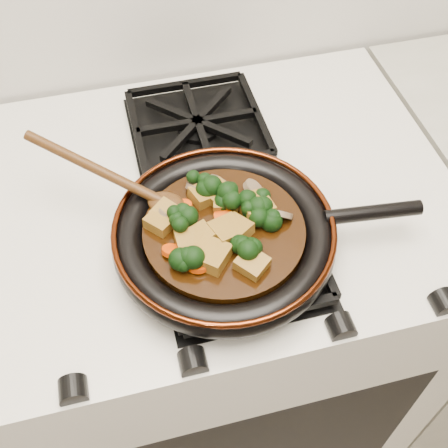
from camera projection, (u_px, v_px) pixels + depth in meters
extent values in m
cube|color=beige|center=(219.00, 324.00, 1.25)|extent=(0.76, 0.60, 0.90)
cylinder|color=black|center=(224.00, 240.00, 0.79)|extent=(0.29, 0.29, 0.01)
torus|color=black|center=(224.00, 236.00, 0.79)|extent=(0.31, 0.31, 0.04)
torus|color=#4A1C0A|center=(224.00, 227.00, 0.77)|extent=(0.31, 0.31, 0.01)
cylinder|color=black|center=(373.00, 213.00, 0.79)|extent=(0.14, 0.04, 0.02)
cylinder|color=black|center=(224.00, 233.00, 0.78)|extent=(0.23, 0.23, 0.02)
cube|color=brown|center=(252.00, 264.00, 0.73)|extent=(0.05, 0.05, 0.02)
cube|color=brown|center=(225.00, 201.00, 0.79)|extent=(0.04, 0.04, 0.02)
cube|color=brown|center=(211.00, 256.00, 0.73)|extent=(0.06, 0.06, 0.03)
cube|color=brown|center=(204.00, 195.00, 0.80)|extent=(0.05, 0.04, 0.02)
cube|color=brown|center=(236.00, 230.00, 0.76)|extent=(0.05, 0.05, 0.03)
cube|color=brown|center=(167.00, 214.00, 0.78)|extent=(0.05, 0.05, 0.03)
cube|color=brown|center=(219.00, 195.00, 0.80)|extent=(0.05, 0.05, 0.03)
cube|color=brown|center=(200.00, 237.00, 0.76)|extent=(0.05, 0.04, 0.02)
cube|color=brown|center=(227.00, 231.00, 0.76)|extent=(0.05, 0.05, 0.03)
cube|color=brown|center=(161.00, 222.00, 0.77)|extent=(0.05, 0.05, 0.02)
cube|color=brown|center=(189.00, 242.00, 0.75)|extent=(0.04, 0.04, 0.02)
cube|color=brown|center=(256.00, 207.00, 0.79)|extent=(0.05, 0.05, 0.03)
cylinder|color=#C63905|center=(198.00, 264.00, 0.73)|extent=(0.03, 0.03, 0.01)
cylinder|color=#C63905|center=(209.00, 184.00, 0.82)|extent=(0.03, 0.03, 0.02)
cylinder|color=#C63905|center=(223.00, 215.00, 0.78)|extent=(0.03, 0.03, 0.01)
cylinder|color=#C63905|center=(183.00, 207.00, 0.79)|extent=(0.03, 0.03, 0.02)
cylinder|color=#C63905|center=(172.00, 251.00, 0.74)|extent=(0.03, 0.03, 0.02)
cylinder|color=brown|center=(220.00, 182.00, 0.82)|extent=(0.04, 0.05, 0.03)
cylinder|color=brown|center=(280.00, 215.00, 0.78)|extent=(0.04, 0.04, 0.03)
cylinder|color=brown|center=(253.00, 188.00, 0.81)|extent=(0.03, 0.03, 0.02)
cylinder|color=brown|center=(168.00, 215.00, 0.78)|extent=(0.04, 0.04, 0.03)
cylinder|color=brown|center=(197.00, 188.00, 0.81)|extent=(0.04, 0.04, 0.03)
ellipsoid|color=#41250E|center=(166.00, 203.00, 0.79)|extent=(0.07, 0.07, 0.02)
cylinder|color=#41250E|center=(96.00, 169.00, 0.80)|extent=(0.02, 0.02, 0.22)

